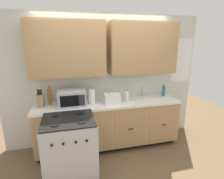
% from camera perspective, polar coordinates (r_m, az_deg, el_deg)
% --- Properties ---
extents(ground_plane, '(8.00, 8.00, 0.00)m').
position_cam_1_polar(ground_plane, '(3.52, 0.22, -19.97)').
color(ground_plane, brown).
extents(wall_unit, '(3.88, 0.40, 2.52)m').
position_cam_1_polar(wall_unit, '(3.38, -1.84, 8.97)').
color(wall_unit, silver).
rests_on(wall_unit, ground_plane).
extents(counter_run, '(2.71, 0.64, 0.92)m').
position_cam_1_polar(counter_run, '(3.53, -0.96, -10.94)').
color(counter_run, black).
rests_on(counter_run, ground_plane).
extents(stove_range, '(0.76, 0.68, 0.95)m').
position_cam_1_polar(stove_range, '(2.91, -13.16, -17.60)').
color(stove_range, '#B7B7BC').
rests_on(stove_range, ground_plane).
extents(microwave, '(0.48, 0.37, 0.28)m').
position_cam_1_polar(microwave, '(3.23, -12.70, -2.58)').
color(microwave, '#B7B7BC').
rests_on(microwave, counter_run).
extents(toaster, '(0.28, 0.18, 0.19)m').
position_cam_1_polar(toaster, '(3.24, 0.02, -2.98)').
color(toaster, white).
rests_on(toaster, counter_run).
extents(knife_block, '(0.11, 0.14, 0.31)m').
position_cam_1_polar(knife_block, '(3.34, -21.82, -3.20)').
color(knife_block, '#9C794E').
rests_on(knife_block, counter_run).
extents(sink_faucet, '(0.02, 0.02, 0.20)m').
position_cam_1_polar(sink_faucet, '(3.75, 9.56, -0.60)').
color(sink_faucet, '#B2B5BA').
rests_on(sink_faucet, counter_run).
extents(paper_towel_roll, '(0.12, 0.12, 0.26)m').
position_cam_1_polar(paper_towel_roll, '(3.26, -6.42, -2.34)').
color(paper_towel_roll, white).
rests_on(paper_towel_roll, counter_run).
extents(bottle_clear, '(0.07, 0.07, 0.22)m').
position_cam_1_polar(bottle_clear, '(3.40, 4.82, -1.95)').
color(bottle_clear, silver).
rests_on(bottle_clear, counter_run).
extents(bottle_teal, '(0.07, 0.07, 0.24)m').
position_cam_1_polar(bottle_teal, '(3.87, 16.10, -0.20)').
color(bottle_teal, '#1E707A').
rests_on(bottle_teal, counter_run).
extents(bottle_amber, '(0.07, 0.07, 0.34)m').
position_cam_1_polar(bottle_amber, '(3.40, -19.25, -1.76)').
color(bottle_amber, '#9E6619').
rests_on(bottle_amber, counter_run).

